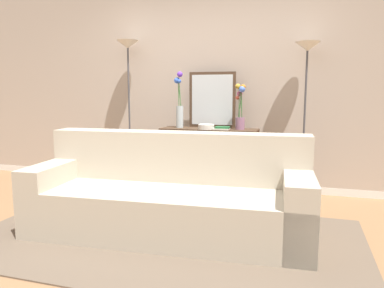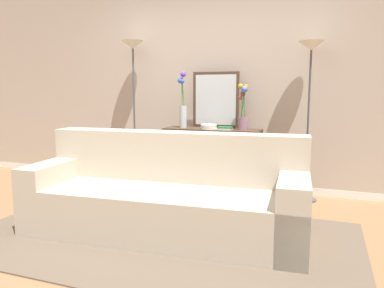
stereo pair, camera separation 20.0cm
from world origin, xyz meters
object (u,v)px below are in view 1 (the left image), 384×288
at_px(wall_mirror, 212,100).
at_px(vase_tall_flowers, 179,106).
at_px(fruit_bowl, 206,127).
at_px(couch, 170,198).
at_px(book_row_under_console, 184,186).
at_px(floor_lamp_left, 128,73).
at_px(floor_lamp_right, 306,77).
at_px(console_table, 209,149).
at_px(book_stack, 222,128).
at_px(vase_short_flowers, 240,110).

height_order(wall_mirror, vase_tall_flowers, vase_tall_flowers).
xyz_separation_m(wall_mirror, vase_tall_flowers, (-0.38, -0.15, -0.07)).
bearing_deg(fruit_bowl, vase_tall_flowers, 163.93).
height_order(couch, vase_tall_flowers, vase_tall_flowers).
bearing_deg(book_row_under_console, wall_mirror, 24.88).
distance_m(wall_mirror, book_row_under_console, 1.14).
xyz_separation_m(vase_tall_flowers, book_row_under_console, (0.06, 0.00, -1.02)).
xyz_separation_m(couch, wall_mirror, (0.01, 1.49, 0.83)).
height_order(floor_lamp_left, floor_lamp_right, floor_lamp_left).
bearing_deg(wall_mirror, console_table, -89.29).
bearing_deg(book_row_under_console, book_stack, -9.99).
bearing_deg(fruit_bowl, couch, -90.01).
xyz_separation_m(vase_tall_flowers, fruit_bowl, (0.37, -0.11, -0.24)).
bearing_deg(fruit_bowl, book_stack, 6.80).
relative_size(wall_mirror, vase_short_flowers, 1.28).
bearing_deg(vase_short_flowers, wall_mirror, 157.27).
xyz_separation_m(floor_lamp_left, book_row_under_console, (0.79, -0.09, -1.43)).
distance_m(floor_lamp_right, vase_short_flowers, 0.82).
bearing_deg(book_row_under_console, floor_lamp_right, 3.51).
bearing_deg(vase_short_flowers, book_stack, -159.34).
distance_m(console_table, floor_lamp_left, 1.46).
relative_size(console_table, vase_short_flowers, 2.19).
height_order(couch, vase_short_flowers, vase_short_flowers).
distance_m(console_table, wall_mirror, 0.62).
distance_m(floor_lamp_right, wall_mirror, 1.14).
bearing_deg(floor_lamp_right, vase_short_flowers, -172.21).
xyz_separation_m(floor_lamp_left, wall_mirror, (1.11, 0.06, -0.35)).
bearing_deg(floor_lamp_right, book_stack, -169.30).
distance_m(wall_mirror, book_stack, 0.44).
bearing_deg(book_row_under_console, fruit_bowl, -19.40).
bearing_deg(console_table, vase_tall_flowers, -179.58).
distance_m(floor_lamp_right, vase_tall_flowers, 1.53).
bearing_deg(vase_short_flowers, fruit_bowl, -165.78).
xyz_separation_m(console_table, fruit_bowl, (-0.01, -0.11, 0.29)).
xyz_separation_m(console_table, floor_lamp_left, (-1.11, 0.09, 0.95)).
relative_size(floor_lamp_right, book_row_under_console, 5.80).
xyz_separation_m(wall_mirror, fruit_bowl, (-0.01, -0.26, -0.31)).
distance_m(couch, book_stack, 1.37).
bearing_deg(vase_tall_flowers, fruit_bowl, -16.07).
height_order(fruit_bowl, book_row_under_console, fruit_bowl).
xyz_separation_m(couch, book_stack, (0.19, 1.26, 0.51)).
distance_m(console_table, vase_tall_flowers, 0.65).
bearing_deg(console_table, fruit_bowl, -94.44).
bearing_deg(couch, vase_tall_flowers, 105.46).
xyz_separation_m(floor_lamp_left, vase_short_flowers, (1.49, -0.10, -0.46)).
relative_size(console_table, book_stack, 6.13).
distance_m(couch, vase_tall_flowers, 1.59).
height_order(console_table, floor_lamp_right, floor_lamp_right).
distance_m(console_table, book_row_under_console, 0.59).
distance_m(fruit_bowl, book_row_under_console, 0.84).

